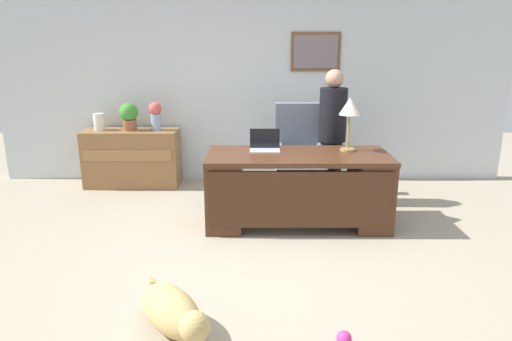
{
  "coord_description": "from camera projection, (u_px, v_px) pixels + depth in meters",
  "views": [
    {
      "loc": [
        0.04,
        -3.83,
        1.9
      ],
      "look_at": [
        0.03,
        0.3,
        0.75
      ],
      "focal_mm": 32.51,
      "sensor_mm": 36.0,
      "label": 1
    }
  ],
  "objects": [
    {
      "name": "vase_empty",
      "position": [
        101.0,
        122.0,
        6.13
      ],
      "size": [
        0.15,
        0.15,
        0.22
      ],
      "primitive_type": "cylinder",
      "color": "silver",
      "rests_on": "credenza"
    },
    {
      "name": "dog_lying",
      "position": [
        174.0,
        312.0,
        3.1
      ],
      "size": [
        0.62,
        0.69,
        0.3
      ],
      "color": "tan",
      "rests_on": "ground_plane"
    },
    {
      "name": "ground_plane",
      "position": [
        252.0,
        259.0,
        4.2
      ],
      "size": [
        12.0,
        12.0,
        0.0
      ],
      "primitive_type": "plane",
      "color": "#9E937F"
    },
    {
      "name": "desk_lamp",
      "position": [
        351.0,
        110.0,
        4.83
      ],
      "size": [
        0.22,
        0.22,
        0.57
      ],
      "color": "#9E8447",
      "rests_on": "desk"
    },
    {
      "name": "dog_toy_ball",
      "position": [
        345.0,
        339.0,
        2.99
      ],
      "size": [
        0.1,
        0.1,
        0.1
      ],
      "primitive_type": "sphere",
      "color": "#D8338C",
      "rests_on": "ground_plane"
    },
    {
      "name": "person_standing",
      "position": [
        333.0,
        136.0,
        5.47
      ],
      "size": [
        0.32,
        0.32,
        1.6
      ],
      "color": "#262323",
      "rests_on": "ground_plane"
    },
    {
      "name": "credenza",
      "position": [
        134.0,
        158.0,
        6.26
      ],
      "size": [
        1.25,
        0.5,
        0.76
      ],
      "color": "olive",
      "rests_on": "ground_plane"
    },
    {
      "name": "vase_with_flowers",
      "position": [
        157.0,
        114.0,
        6.11
      ],
      "size": [
        0.17,
        0.17,
        0.37
      ],
      "color": "#8CA9CC",
      "rests_on": "credenza"
    },
    {
      "name": "laptop",
      "position": [
        266.0,
        145.0,
        4.95
      ],
      "size": [
        0.32,
        0.22,
        0.22
      ],
      "color": "#B2B5BA",
      "rests_on": "desk"
    },
    {
      "name": "potted_plant",
      "position": [
        130.0,
        115.0,
        6.11
      ],
      "size": [
        0.24,
        0.24,
        0.36
      ],
      "color": "brown",
      "rests_on": "credenza"
    },
    {
      "name": "back_wall",
      "position": [
        254.0,
        83.0,
        6.34
      ],
      "size": [
        7.0,
        0.16,
        2.7
      ],
      "color": "silver",
      "rests_on": "ground_plane"
    },
    {
      "name": "desk",
      "position": [
        299.0,
        187.0,
        4.88
      ],
      "size": [
        1.9,
        0.81,
        0.77
      ],
      "color": "#4C2B19",
      "rests_on": "ground_plane"
    },
    {
      "name": "armchair",
      "position": [
        300.0,
        158.0,
        5.74
      ],
      "size": [
        0.6,
        0.59,
        1.17
      ],
      "color": "slate",
      "rests_on": "ground_plane"
    }
  ]
}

